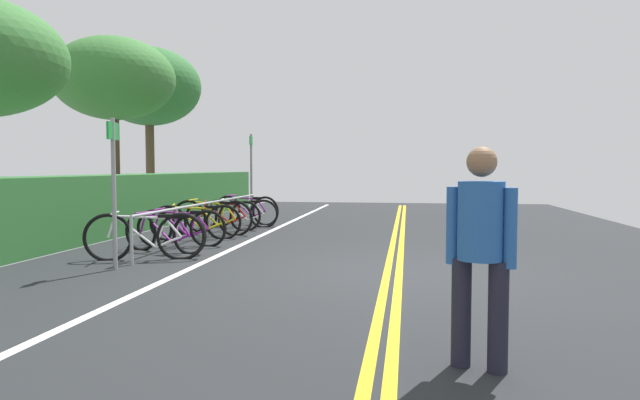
% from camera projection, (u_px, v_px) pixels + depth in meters
% --- Properties ---
extents(ground_plane, '(30.75, 11.08, 0.05)m').
position_uv_depth(ground_plane, '(393.00, 274.00, 7.79)').
color(ground_plane, '#232628').
extents(centre_line_yellow_inner, '(27.67, 0.10, 0.00)m').
position_uv_depth(centre_line_yellow_inner, '(399.00, 272.00, 7.77)').
color(centre_line_yellow_inner, gold).
rests_on(centre_line_yellow_inner, ground_plane).
extents(centre_line_yellow_outer, '(27.67, 0.10, 0.00)m').
position_uv_depth(centre_line_yellow_outer, '(387.00, 272.00, 7.80)').
color(centre_line_yellow_outer, gold).
rests_on(centre_line_yellow_outer, ground_plane).
extents(bike_lane_stripe_white, '(27.67, 0.12, 0.00)m').
position_uv_depth(bike_lane_stripe_white, '(195.00, 266.00, 8.21)').
color(bike_lane_stripe_white, white).
rests_on(bike_lane_stripe_white, ground_plane).
extents(bike_rack, '(6.67, 0.05, 0.73)m').
position_uv_depth(bike_rack, '(209.00, 210.00, 11.61)').
color(bike_rack, '#9EA0A5').
rests_on(bike_rack, ground_plane).
extents(bicycle_0, '(0.60, 1.80, 0.77)m').
position_uv_depth(bicycle_0, '(145.00, 236.00, 8.81)').
color(bicycle_0, black).
rests_on(bicycle_0, ground_plane).
extents(bicycle_1, '(0.59, 1.65, 0.70)m').
position_uv_depth(bicycle_1, '(165.00, 233.00, 9.62)').
color(bicycle_1, black).
rests_on(bicycle_1, ground_plane).
extents(bicycle_2, '(0.46, 1.69, 0.71)m').
position_uv_depth(bicycle_2, '(181.00, 228.00, 10.37)').
color(bicycle_2, black).
rests_on(bicycle_2, ground_plane).
extents(bicycle_3, '(0.66, 1.71, 0.73)m').
position_uv_depth(bicycle_3, '(196.00, 222.00, 11.30)').
color(bicycle_3, black).
rests_on(bicycle_3, ground_plane).
extents(bicycle_4, '(0.46, 1.78, 0.78)m').
position_uv_depth(bicycle_4, '(212.00, 218.00, 12.05)').
color(bicycle_4, black).
rests_on(bicycle_4, ground_plane).
extents(bicycle_5, '(0.61, 1.61, 0.72)m').
position_uv_depth(bicycle_5, '(224.00, 216.00, 12.78)').
color(bicycle_5, black).
rests_on(bicycle_5, ground_plane).
extents(bicycle_6, '(0.49, 1.76, 0.71)m').
position_uv_depth(bicycle_6, '(241.00, 213.00, 13.58)').
color(bicycle_6, black).
rests_on(bicycle_6, ground_plane).
extents(bicycle_7, '(0.59, 1.77, 0.76)m').
position_uv_depth(bicycle_7, '(247.00, 210.00, 14.37)').
color(bicycle_7, black).
rests_on(bicycle_7, ground_plane).
extents(pedestrian, '(0.32, 0.46, 1.56)m').
position_uv_depth(pedestrian, '(481.00, 244.00, 3.99)').
color(pedestrian, '#1E1E2D').
rests_on(pedestrian, ground_plane).
extents(sign_post_near, '(0.36, 0.07, 2.10)m').
position_uv_depth(sign_post_near, '(114.00, 178.00, 7.91)').
color(sign_post_near, gray).
rests_on(sign_post_near, ground_plane).
extents(sign_post_far, '(0.36, 0.07, 2.32)m').
position_uv_depth(sign_post_far, '(251.00, 168.00, 15.59)').
color(sign_post_far, gray).
rests_on(sign_post_far, ground_plane).
extents(hedge_backdrop, '(15.62, 1.18, 1.26)m').
position_uv_depth(hedge_backdrop, '(133.00, 201.00, 13.45)').
color(hedge_backdrop, '#2D6B30').
rests_on(hedge_backdrop, ground_plane).
extents(tree_far_right, '(3.21, 3.21, 4.87)m').
position_uv_depth(tree_far_right, '(114.00, 79.00, 15.24)').
color(tree_far_right, '#473323').
rests_on(tree_far_right, ground_plane).
extents(tree_extra, '(3.35, 3.35, 5.31)m').
position_uv_depth(tree_extra, '(149.00, 87.00, 18.65)').
color(tree_extra, brown).
rests_on(tree_extra, ground_plane).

